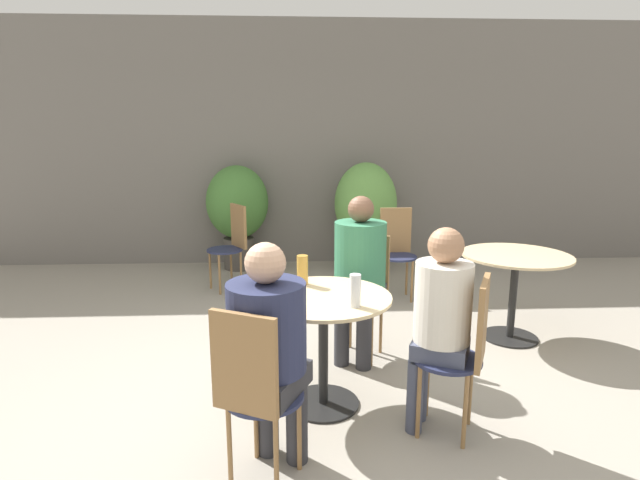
{
  "coord_description": "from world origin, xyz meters",
  "views": [
    {
      "loc": [
        -0.13,
        -2.65,
        1.65
      ],
      "look_at": [
        0.03,
        0.56,
        0.96
      ],
      "focal_mm": 28.0,
      "sensor_mm": 36.0,
      "label": 1
    }
  ],
  "objects_px": {
    "cafe_table_near": "(323,322)",
    "bistro_chair_4": "(232,239)",
    "beer_glass_1": "(302,270)",
    "bistro_chair_0": "(254,385)",
    "bistro_chair_3": "(397,245)",
    "seated_person_2": "(359,266)",
    "bistro_chair_1": "(465,344)",
    "seated_person_0": "(269,342)",
    "potted_plant_1": "(365,210)",
    "beer_glass_0": "(355,291)",
    "cafe_table_far": "(515,273)",
    "bistro_chair_2": "(365,284)",
    "potted_plant_0": "(237,207)",
    "seated_person_1": "(440,312)"
  },
  "relations": [
    {
      "from": "cafe_table_near",
      "to": "bistro_chair_4",
      "type": "distance_m",
      "value": 2.56
    },
    {
      "from": "beer_glass_1",
      "to": "cafe_table_near",
      "type": "bearing_deg",
      "value": -62.43
    },
    {
      "from": "bistro_chair_0",
      "to": "bistro_chair_3",
      "type": "xyz_separation_m",
      "value": [
        1.22,
        2.82,
        0.0
      ]
    },
    {
      "from": "cafe_table_near",
      "to": "seated_person_2",
      "type": "height_order",
      "value": "seated_person_2"
    },
    {
      "from": "cafe_table_near",
      "to": "bistro_chair_1",
      "type": "relative_size",
      "value": 0.9
    },
    {
      "from": "seated_person_0",
      "to": "potted_plant_1",
      "type": "bearing_deg",
      "value": -79.32
    },
    {
      "from": "seated_person_0",
      "to": "beer_glass_0",
      "type": "bearing_deg",
      "value": -112.38
    },
    {
      "from": "seated_person_2",
      "to": "potted_plant_1",
      "type": "height_order",
      "value": "potted_plant_1"
    },
    {
      "from": "beer_glass_0",
      "to": "beer_glass_1",
      "type": "bearing_deg",
      "value": 123.5
    },
    {
      "from": "cafe_table_near",
      "to": "bistro_chair_1",
      "type": "bearing_deg",
      "value": -25.45
    },
    {
      "from": "cafe_table_far",
      "to": "bistro_chair_1",
      "type": "xyz_separation_m",
      "value": [
        -0.84,
        -1.3,
        -0.01
      ]
    },
    {
      "from": "bistro_chair_2",
      "to": "potted_plant_1",
      "type": "distance_m",
      "value": 2.35
    },
    {
      "from": "bistro_chair_3",
      "to": "seated_person_2",
      "type": "distance_m",
      "value": 1.57
    },
    {
      "from": "bistro_chair_3",
      "to": "seated_person_0",
      "type": "bearing_deg",
      "value": -112.93
    },
    {
      "from": "bistro_chair_0",
      "to": "potted_plant_0",
      "type": "relative_size",
      "value": 0.71
    },
    {
      "from": "potted_plant_1",
      "to": "seated_person_1",
      "type": "bearing_deg",
      "value": -91.07
    },
    {
      "from": "seated_person_0",
      "to": "bistro_chair_2",
      "type": "bearing_deg",
      "value": -90.0
    },
    {
      "from": "seated_person_2",
      "to": "beer_glass_0",
      "type": "relative_size",
      "value": 6.61
    },
    {
      "from": "bistro_chair_4",
      "to": "beer_glass_1",
      "type": "relative_size",
      "value": 4.81
    },
    {
      "from": "cafe_table_near",
      "to": "potted_plant_0",
      "type": "relative_size",
      "value": 0.64
    },
    {
      "from": "cafe_table_near",
      "to": "bistro_chair_3",
      "type": "height_order",
      "value": "bistro_chair_3"
    },
    {
      "from": "bistro_chair_2",
      "to": "bistro_chair_0",
      "type": "bearing_deg",
      "value": -90.0
    },
    {
      "from": "bistro_chair_1",
      "to": "beer_glass_0",
      "type": "relative_size",
      "value": 4.91
    },
    {
      "from": "bistro_chair_1",
      "to": "seated_person_0",
      "type": "xyz_separation_m",
      "value": [
        -1.04,
        -0.26,
        0.15
      ]
    },
    {
      "from": "cafe_table_far",
      "to": "bistro_chair_2",
      "type": "relative_size",
      "value": 0.94
    },
    {
      "from": "bistro_chair_2",
      "to": "bistro_chair_3",
      "type": "bearing_deg",
      "value": 94.57
    },
    {
      "from": "beer_glass_1",
      "to": "bistro_chair_2",
      "type": "bearing_deg",
      "value": 47.42
    },
    {
      "from": "seated_person_1",
      "to": "seated_person_2",
      "type": "distance_m",
      "value": 0.96
    },
    {
      "from": "bistro_chair_0",
      "to": "seated_person_0",
      "type": "relative_size",
      "value": 0.77
    },
    {
      "from": "seated_person_1",
      "to": "beer_glass_0",
      "type": "distance_m",
      "value": 0.47
    },
    {
      "from": "potted_plant_1",
      "to": "bistro_chair_0",
      "type": "bearing_deg",
      "value": -105.17
    },
    {
      "from": "cafe_table_far",
      "to": "bistro_chair_4",
      "type": "relative_size",
      "value": 0.94
    },
    {
      "from": "seated_person_0",
      "to": "seated_person_1",
      "type": "relative_size",
      "value": 1.0
    },
    {
      "from": "potted_plant_0",
      "to": "beer_glass_0",
      "type": "bearing_deg",
      "value": -73.35
    },
    {
      "from": "bistro_chair_2",
      "to": "bistro_chair_3",
      "type": "xyz_separation_m",
      "value": [
        0.51,
        1.33,
        0.0
      ]
    },
    {
      "from": "cafe_table_far",
      "to": "seated_person_2",
      "type": "height_order",
      "value": "seated_person_2"
    },
    {
      "from": "bistro_chair_0",
      "to": "seated_person_1",
      "type": "height_order",
      "value": "seated_person_1"
    },
    {
      "from": "cafe_table_near",
      "to": "cafe_table_far",
      "type": "distance_m",
      "value": 1.85
    },
    {
      "from": "seated_person_1",
      "to": "potted_plant_0",
      "type": "height_order",
      "value": "potted_plant_0"
    },
    {
      "from": "bistro_chair_1",
      "to": "bistro_chair_3",
      "type": "distance_m",
      "value": 2.43
    },
    {
      "from": "beer_glass_0",
      "to": "potted_plant_0",
      "type": "relative_size",
      "value": 0.15
    },
    {
      "from": "beer_glass_0",
      "to": "potted_plant_0",
      "type": "distance_m",
      "value": 3.59
    },
    {
      "from": "bistro_chair_3",
      "to": "seated_person_1",
      "type": "relative_size",
      "value": 0.78
    },
    {
      "from": "bistro_chair_0",
      "to": "bistro_chair_4",
      "type": "bearing_deg",
      "value": -55.89
    },
    {
      "from": "seated_person_0",
      "to": "beer_glass_1",
      "type": "relative_size",
      "value": 6.21
    },
    {
      "from": "bistro_chair_4",
      "to": "seated_person_1",
      "type": "bearing_deg",
      "value": -3.99
    },
    {
      "from": "bistro_chair_4",
      "to": "beer_glass_1",
      "type": "height_order",
      "value": "bistro_chair_4"
    },
    {
      "from": "beer_glass_0",
      "to": "cafe_table_near",
      "type": "bearing_deg",
      "value": 129.42
    },
    {
      "from": "bistro_chair_3",
      "to": "bistro_chair_2",
      "type": "bearing_deg",
      "value": -110.58
    },
    {
      "from": "bistro_chair_0",
      "to": "bistro_chair_1",
      "type": "distance_m",
      "value": 1.17
    }
  ]
}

